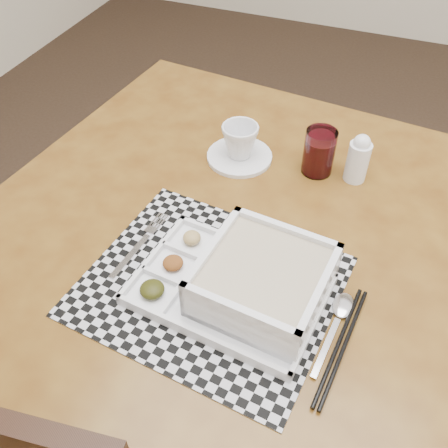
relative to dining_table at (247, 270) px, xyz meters
The scene contains 11 objects.
floor 0.95m from the dining_table, 49.52° to the left, with size 5.00×5.00×0.00m, color #2E2017.
dining_table is the anchor object (origin of this frame).
placemat 0.16m from the dining_table, 102.20° to the right, with size 0.43×0.37×0.00m, color #B5B4BD.
serving_tray 0.18m from the dining_table, 66.73° to the right, with size 0.34×0.25×0.09m.
fork 0.23m from the dining_table, 156.96° to the right, with size 0.04×0.19×0.00m.
spoon 0.24m from the dining_table, 26.24° to the right, with size 0.04×0.18×0.01m.
chopsticks 0.29m from the dining_table, 37.30° to the right, with size 0.04×0.24×0.01m.
saucer 0.28m from the dining_table, 113.73° to the left, with size 0.15×0.15×0.01m, color white.
cup 0.30m from the dining_table, 113.73° to the left, with size 0.08×0.08×0.08m, color white.
juice_glass 0.30m from the dining_table, 75.06° to the left, with size 0.07×0.07×0.10m.
creamer_bottle 0.34m from the dining_table, 59.99° to the left, with size 0.05×0.05×0.11m.
Camera 1 is at (-0.19, -1.08, 1.53)m, focal length 40.00 mm.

